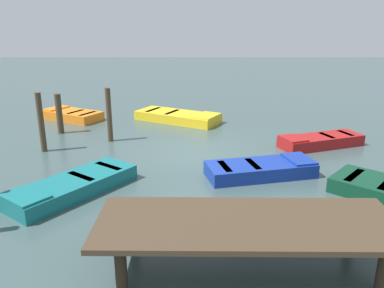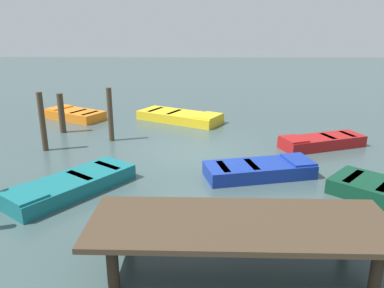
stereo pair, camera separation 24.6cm
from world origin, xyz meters
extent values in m
plane|color=#384C4C|center=(0.00, 0.00, 0.00)|extent=(80.00, 80.00, 0.00)
cube|color=#423323|center=(-0.96, 6.38, 0.90)|extent=(5.39, 1.97, 0.10)
cylinder|color=#2E2318|center=(1.20, 7.01, 0.42)|extent=(0.20, 0.20, 0.85)
cylinder|color=#2E2318|center=(1.18, 5.69, 0.42)|extent=(0.20, 0.20, 0.85)
cylinder|color=#2E2318|center=(-3.09, 7.08, 0.42)|extent=(0.20, 0.20, 0.85)
cylinder|color=#2E2318|center=(-3.11, 5.75, 0.42)|extent=(0.20, 0.20, 0.85)
cube|color=gold|center=(0.65, -4.61, 0.20)|extent=(4.07, 3.17, 0.40)
cube|color=#4C3319|center=(0.65, -4.61, 0.34)|extent=(3.41, 2.61, 0.04)
cube|color=gold|center=(-0.66, -3.87, 0.43)|extent=(1.39, 1.57, 0.06)
cube|color=#42301E|center=(0.90, -4.75, 0.38)|extent=(0.74, 1.10, 0.04)
cube|color=#42301E|center=(1.82, -5.27, 0.38)|extent=(0.74, 1.10, 0.04)
cube|color=#14666B|center=(3.13, 3.17, 0.20)|extent=(3.06, 3.50, 0.40)
cube|color=beige|center=(3.13, 3.17, 0.34)|extent=(2.53, 2.93, 0.04)
cube|color=#14666B|center=(3.94, 4.25, 0.43)|extent=(1.35, 1.28, 0.06)
cube|color=#9B9789|center=(2.97, 2.97, 0.38)|extent=(0.90, 0.74, 0.04)
cube|color=#9B9789|center=(2.40, 2.21, 0.38)|extent=(0.90, 0.74, 0.04)
cube|color=navy|center=(-1.99, 2.00, 0.20)|extent=(3.31, 1.85, 0.40)
cube|color=silver|center=(-1.99, 2.00, 0.34)|extent=(2.80, 1.49, 0.04)
cube|color=navy|center=(-3.18, 1.73, 0.43)|extent=(0.91, 1.20, 0.06)
cube|color=#A4A49F|center=(-1.76, 2.06, 0.38)|extent=(0.40, 0.95, 0.04)
cube|color=#A4A49F|center=(-0.92, 2.25, 0.38)|extent=(0.40, 0.95, 0.04)
cube|color=orange|center=(5.55, -4.94, 0.20)|extent=(3.01, 2.47, 0.40)
cube|color=black|center=(5.55, -4.94, 0.34)|extent=(2.51, 2.02, 0.04)
cube|color=orange|center=(6.48, -5.45, 0.43)|extent=(1.10, 1.33, 0.06)
cube|color=black|center=(5.38, -4.84, 0.38)|extent=(0.68, 0.99, 0.04)
cube|color=black|center=(4.72, -4.47, 0.38)|extent=(0.68, 0.99, 0.04)
cube|color=maroon|center=(-4.70, -0.80, 0.20)|extent=(3.26, 2.02, 0.40)
cube|color=black|center=(-4.70, -0.80, 0.34)|extent=(2.75, 1.65, 0.04)
cube|color=maroon|center=(-3.56, -0.38, 0.43)|extent=(0.96, 1.10, 0.06)
cube|color=black|center=(-4.92, -0.88, 0.38)|extent=(0.46, 0.81, 0.04)
cube|color=black|center=(-5.72, -1.17, 0.38)|extent=(0.46, 0.81, 0.04)
cube|color=maroon|center=(-4.35, 2.92, 0.38)|extent=(0.89, 0.95, 0.04)
cylinder|color=#423323|center=(3.10, -1.50, 1.02)|extent=(0.20, 0.20, 2.03)
cylinder|color=#423323|center=(5.18, -0.29, 1.04)|extent=(0.20, 0.20, 2.08)
cylinder|color=#423323|center=(5.35, -2.61, 0.81)|extent=(0.25, 0.25, 1.62)
camera|label=1|loc=(0.06, 12.33, 4.26)|focal=35.42mm
camera|label=2|loc=(-0.19, 12.32, 4.26)|focal=35.42mm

